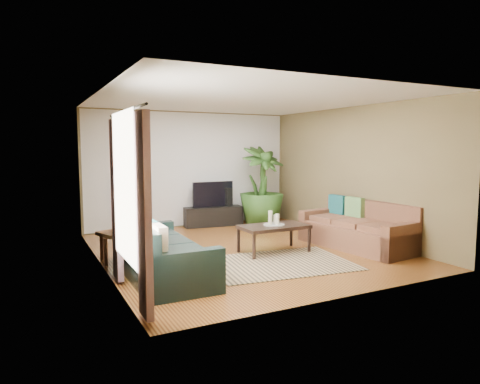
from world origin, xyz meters
TOP-DOWN VIEW (x-y plane):
  - floor at (0.00, 0.00)m, footprint 5.50×5.50m
  - ceiling at (0.00, 0.00)m, footprint 5.50×5.50m
  - wall_back at (0.00, 2.75)m, footprint 5.00×0.00m
  - wall_front at (0.00, -2.75)m, footprint 5.00×0.00m
  - wall_left at (-2.50, 0.00)m, footprint 0.00×5.50m
  - wall_right at (2.50, 0.00)m, footprint 0.00×5.50m
  - backwall_panel at (0.00, 2.74)m, footprint 4.90×0.00m
  - window_pane at (-2.48, -1.60)m, footprint 0.00×1.80m
  - curtain_near at (-2.43, -2.35)m, footprint 0.08×0.35m
  - curtain_far at (-2.43, -0.85)m, footprint 0.08×0.35m
  - curtain_rod at (-2.43, -1.60)m, footprint 0.03×1.90m
  - sofa_left at (-1.79, -0.80)m, footprint 1.03×2.35m
  - sofa_right at (1.98, -0.74)m, footprint 1.23×2.28m
  - area_rug at (0.07, -1.06)m, footprint 2.46×1.88m
  - coffee_table at (0.39, -0.37)m, footprint 1.21×0.66m
  - candle_tray at (0.39, -0.37)m, footprint 0.37×0.37m
  - candle_tall at (0.33, -0.34)m, footprint 0.08×0.08m
  - candle_mid at (0.43, -0.41)m, footprint 0.08×0.08m
  - candle_short at (0.46, -0.31)m, footprint 0.08×0.08m
  - tv_stand at (0.45, 2.50)m, footprint 1.43×0.60m
  - television at (0.45, 2.50)m, footprint 1.02×0.06m
  - speaker_left at (-1.36, 2.50)m, footprint 0.18×0.20m
  - speaker_right at (0.83, 2.50)m, footprint 0.21×0.22m
  - potted_plant at (1.52, 2.06)m, footprint 1.24×1.24m
  - plant_pot at (1.52, 2.06)m, footprint 0.35×0.35m
  - pedestal at (-1.36, 2.49)m, footprint 0.43×0.43m
  - vase at (-1.36, 2.49)m, footprint 0.35×0.35m
  - side_table at (-2.25, 0.25)m, footprint 0.60×0.60m

SIDE VIEW (x-z plane):
  - floor at x=0.00m, z-range 0.00..0.00m
  - area_rug at x=0.07m, z-range 0.00..0.01m
  - plant_pot at x=1.52m, z-range 0.00..0.27m
  - pedestal at x=-1.36m, z-range 0.00..0.38m
  - tv_stand at x=0.45m, z-range 0.00..0.46m
  - coffee_table at x=0.39m, z-range 0.00..0.49m
  - side_table at x=-2.25m, z-range 0.00..0.50m
  - sofa_left at x=-1.79m, z-range 0.00..0.85m
  - sofa_right at x=1.98m, z-range 0.00..0.85m
  - speaker_right at x=0.83m, z-range 0.00..0.90m
  - speaker_left at x=-1.36m, z-range 0.00..1.00m
  - candle_tray at x=0.39m, z-range 0.49..0.51m
  - vase at x=-1.36m, z-range 0.31..0.80m
  - candle_short at x=0.46m, z-range 0.51..0.66m
  - candle_mid at x=0.43m, z-range 0.51..0.70m
  - candle_tall at x=0.33m, z-range 0.51..0.75m
  - television at x=0.45m, z-range 0.46..1.06m
  - potted_plant at x=1.52m, z-range 0.00..1.90m
  - curtain_near at x=-2.43m, z-range 0.05..2.25m
  - curtain_far at x=-2.43m, z-range 0.05..2.25m
  - wall_left at x=-2.50m, z-range -1.40..4.10m
  - wall_right at x=2.50m, z-range -1.40..4.10m
  - wall_back at x=0.00m, z-range -1.15..3.85m
  - wall_front at x=0.00m, z-range -1.15..3.85m
  - backwall_panel at x=0.00m, z-range -1.10..3.80m
  - window_pane at x=-2.48m, z-range 0.50..2.30m
  - curtain_rod at x=-2.43m, z-range 2.28..2.31m
  - ceiling at x=0.00m, z-range 2.70..2.70m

